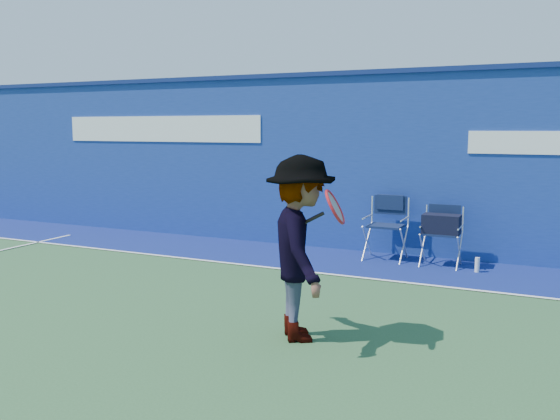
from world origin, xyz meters
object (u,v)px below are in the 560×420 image
at_px(directors_chair_left, 386,239).
at_px(water_bottle, 477,265).
at_px(tennis_player, 301,248).
at_px(directors_chair_right, 441,241).

xyz_separation_m(directors_chair_left, water_bottle, (1.46, -0.30, -0.23)).
xyz_separation_m(water_bottle, tennis_player, (-1.30, -3.63, 0.82)).
xyz_separation_m(directors_chair_left, tennis_player, (0.17, -3.92, 0.59)).
height_order(directors_chair_left, directors_chair_right, directors_chair_left).
relative_size(directors_chair_right, tennis_player, 0.50).
bearing_deg(directors_chair_left, directors_chair_right, -6.62).
relative_size(water_bottle, tennis_player, 0.12).
xyz_separation_m(directors_chair_right, water_bottle, (0.57, -0.19, -0.28)).
bearing_deg(directors_chair_left, water_bottle, -11.51).
distance_m(directors_chair_right, tennis_player, 3.93).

